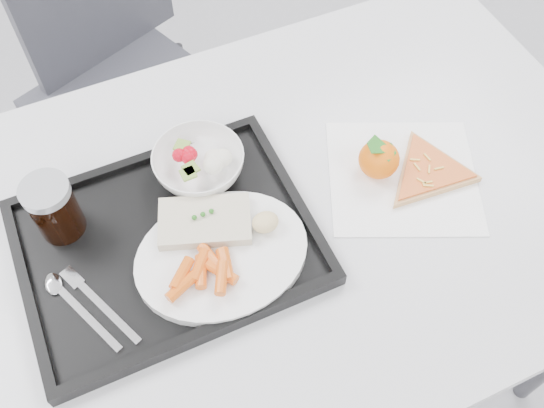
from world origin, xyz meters
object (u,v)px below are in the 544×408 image
table (283,227)px  salad_bowl (199,164)px  dinner_plate (222,255)px  pizza_slice (429,172)px  cola_glass (54,208)px  chair (117,59)px  tray (168,243)px  tangerine (379,159)px

table → salad_bowl: salad_bowl is taller
dinner_plate → pizza_slice: size_ratio=1.05×
table → cola_glass: (-0.34, 0.10, 0.14)m
chair → tray: chair is taller
table → tangerine: tangerine is taller
tangerine → tray: bearing=178.7°
salad_bowl → cola_glass: (-0.24, -0.01, 0.03)m
dinner_plate → pizza_slice: 0.38m
tray → cola_glass: bearing=146.7°
chair → cola_glass: (-0.21, -0.59, 0.28)m
salad_bowl → tangerine: tangerine is taller
chair → tangerine: chair is taller
tangerine → pizza_slice: 0.09m
salad_bowl → pizza_slice: (0.36, -0.16, -0.03)m
dinner_plate → salad_bowl: 0.17m
chair → dinner_plate: (-0.00, -0.75, 0.24)m
tray → pizza_slice: size_ratio=1.76×
table → tangerine: (0.18, -0.00, 0.10)m
chair → salad_bowl: size_ratio=6.11×
chair → tangerine: 0.79m
chair → cola_glass: size_ratio=8.61×
dinner_plate → salad_bowl: (0.03, 0.17, 0.01)m
tray → dinner_plate: bearing=-43.1°
cola_glass → dinner_plate: bearing=-36.8°
tangerine → pizza_slice: size_ratio=0.27×
tray → salad_bowl: (0.09, 0.10, 0.03)m
dinner_plate → tangerine: bearing=10.2°
cola_glass → pizza_slice: cola_glass is taller
cola_glass → table: bearing=-16.4°
cola_glass → pizza_slice: bearing=-13.7°
tray → dinner_plate: 0.09m
table → chair: size_ratio=1.29×
salad_bowl → pizza_slice: size_ratio=0.59×
cola_glass → pizza_slice: (0.59, -0.14, -0.06)m
table → cola_glass: cola_glass is taller
salad_bowl → dinner_plate: bearing=-99.1°
tray → chair: bearing=84.3°
tray → tangerine: 0.37m
tray → cola_glass: size_ratio=4.17×
table → dinner_plate: bearing=-156.4°
salad_bowl → pizza_slice: 0.39m
chair → tangerine: (0.31, -0.69, 0.25)m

